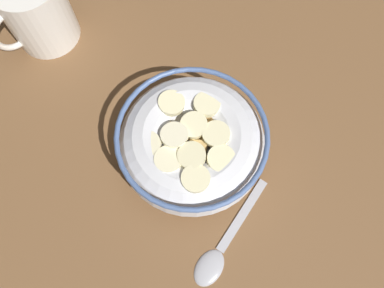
{
  "coord_description": "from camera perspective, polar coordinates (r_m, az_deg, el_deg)",
  "views": [
    {
      "loc": [
        11.07,
        9.8,
        42.47
      ],
      "look_at": [
        0.0,
        0.0,
        3.0
      ],
      "focal_mm": 34.3,
      "sensor_mm": 36.0,
      "label": 1
    }
  ],
  "objects": [
    {
      "name": "coffee_mug",
      "position": [
        0.54,
        -22.79,
        18.64
      ],
      "size": [
        11.4,
        8.39,
        9.31
      ],
      "color": "white",
      "rests_on": "ground_plane"
    },
    {
      "name": "spoon",
      "position": [
        0.42,
        4.11,
        -16.58
      ],
      "size": [
        14.12,
        3.68,
        0.8
      ],
      "color": "#A5A5AD",
      "rests_on": "ground_plane"
    },
    {
      "name": "ground_plane",
      "position": [
        0.46,
        -0.0,
        -1.75
      ],
      "size": [
        137.74,
        137.74,
        2.0
      ],
      "primitive_type": "cube",
      "color": "brown"
    },
    {
      "name": "cereal_bowl",
      "position": [
        0.42,
        0.0,
        0.18
      ],
      "size": [
        16.88,
        16.88,
        6.59
      ],
      "color": "silver",
      "rests_on": "ground_plane"
    }
  ]
}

